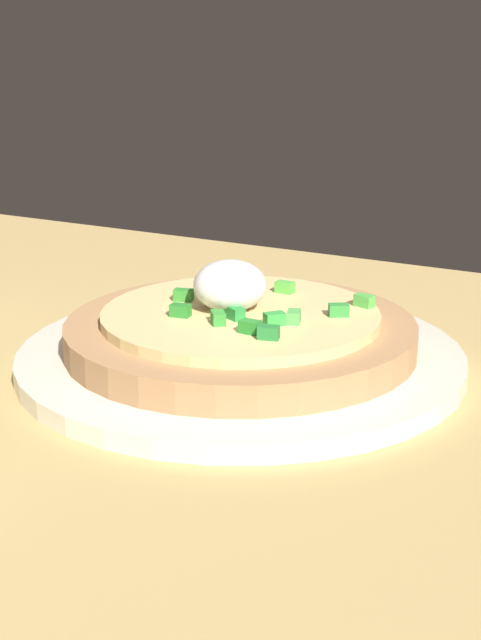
# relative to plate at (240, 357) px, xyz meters

# --- Properties ---
(dining_table) EXTENTS (1.16, 0.84, 0.03)m
(dining_table) POSITION_rel_plate_xyz_m (-0.01, 0.10, -0.02)
(dining_table) COLOR tan
(dining_table) RESTS_ON ground
(plate) EXTENTS (0.30, 0.30, 0.01)m
(plate) POSITION_rel_plate_xyz_m (0.00, 0.00, 0.00)
(plate) COLOR silver
(plate) RESTS_ON dining_table
(pizza) EXTENTS (0.23, 0.23, 0.06)m
(pizza) POSITION_rel_plate_xyz_m (0.00, 0.00, 0.02)
(pizza) COLOR #AC7C50
(pizza) RESTS_ON plate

